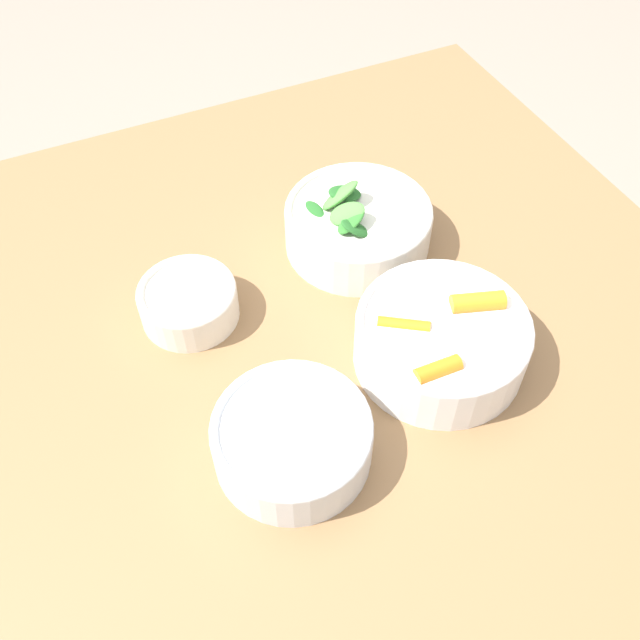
{
  "coord_description": "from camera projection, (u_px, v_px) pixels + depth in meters",
  "views": [
    {
      "loc": [
        0.13,
        0.47,
        1.41
      ],
      "look_at": [
        -0.08,
        0.0,
        0.78
      ],
      "focal_mm": 40.0,
      "sensor_mm": 36.0,
      "label": 1
    }
  ],
  "objects": [
    {
      "name": "ground_plane",
      "position": [
        280.0,
        586.0,
        1.4
      ],
      "size": [
        10.0,
        10.0,
        0.0
      ],
      "primitive_type": "plane",
      "color": "gray"
    },
    {
      "name": "dining_table",
      "position": [
        259.0,
        409.0,
        0.9
      ],
      "size": [
        1.16,
        0.99,
        0.75
      ],
      "color": "olive",
      "rests_on": "ground_plane"
    },
    {
      "name": "bowl_carrots",
      "position": [
        441.0,
        338.0,
        0.79
      ],
      "size": [
        0.19,
        0.19,
        0.08
      ],
      "color": "white",
      "rests_on": "dining_table"
    },
    {
      "name": "bowl_greens",
      "position": [
        357.0,
        225.0,
        0.91
      ],
      "size": [
        0.19,
        0.19,
        0.1
      ],
      "color": "silver",
      "rests_on": "dining_table"
    },
    {
      "name": "bowl_beans_hotdog",
      "position": [
        292.0,
        440.0,
        0.72
      ],
      "size": [
        0.16,
        0.16,
        0.06
      ],
      "color": "silver",
      "rests_on": "dining_table"
    },
    {
      "name": "bowl_cookies",
      "position": [
        188.0,
        300.0,
        0.84
      ],
      "size": [
        0.12,
        0.12,
        0.05
      ],
      "color": "silver",
      "rests_on": "dining_table"
    }
  ]
}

